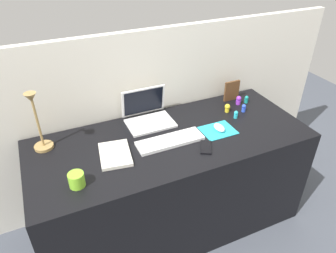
{
  "coord_description": "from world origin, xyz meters",
  "views": [
    {
      "loc": [
        -0.67,
        -1.44,
        1.86
      ],
      "look_at": [
        -0.02,
        0.0,
        0.83
      ],
      "focal_mm": 33.84,
      "sensor_mm": 36.0,
      "label": 1
    }
  ],
  "objects_px": {
    "laptop": "(147,113)",
    "toy_figurine_blue": "(244,108)",
    "cell_phone": "(206,147)",
    "toy_figurine_teal": "(246,99)",
    "notebook_pad": "(115,154)",
    "toy_figurine_yellow": "(227,108)",
    "keyboard": "(170,141)",
    "mouse": "(219,128)",
    "picture_frame": "(232,91)",
    "desk_lamp": "(38,123)",
    "coffee_mug": "(77,180)",
    "toy_figurine_purple": "(239,100)",
    "toy_figurine_cyan": "(236,114)"
  },
  "relations": [
    {
      "from": "laptop",
      "to": "toy_figurine_blue",
      "type": "height_order",
      "value": "laptop"
    },
    {
      "from": "cell_phone",
      "to": "toy_figurine_teal",
      "type": "bearing_deg",
      "value": 63.42
    },
    {
      "from": "notebook_pad",
      "to": "toy_figurine_blue",
      "type": "xyz_separation_m",
      "value": [
        0.96,
        0.11,
        0.02
      ]
    },
    {
      "from": "laptop",
      "to": "toy_figurine_yellow",
      "type": "relative_size",
      "value": 5.06
    },
    {
      "from": "keyboard",
      "to": "mouse",
      "type": "height_order",
      "value": "mouse"
    },
    {
      "from": "picture_frame",
      "to": "toy_figurine_teal",
      "type": "distance_m",
      "value": 0.12
    },
    {
      "from": "picture_frame",
      "to": "toy_figurine_teal",
      "type": "height_order",
      "value": "picture_frame"
    },
    {
      "from": "toy_figurine_teal",
      "to": "notebook_pad",
      "type": "bearing_deg",
      "value": -168.52
    },
    {
      "from": "toy_figurine_teal",
      "to": "toy_figurine_blue",
      "type": "distance_m",
      "value": 0.14
    },
    {
      "from": "laptop",
      "to": "toy_figurine_yellow",
      "type": "distance_m",
      "value": 0.56
    },
    {
      "from": "toy_figurine_yellow",
      "to": "toy_figurine_blue",
      "type": "height_order",
      "value": "toy_figurine_yellow"
    },
    {
      "from": "notebook_pad",
      "to": "keyboard",
      "type": "bearing_deg",
      "value": 7.55
    },
    {
      "from": "mouse",
      "to": "desk_lamp",
      "type": "bearing_deg",
      "value": 166.95
    },
    {
      "from": "toy_figurine_yellow",
      "to": "mouse",
      "type": "bearing_deg",
      "value": -134.54
    },
    {
      "from": "laptop",
      "to": "notebook_pad",
      "type": "relative_size",
      "value": 1.25
    },
    {
      "from": "laptop",
      "to": "toy_figurine_teal",
      "type": "height_order",
      "value": "laptop"
    },
    {
      "from": "coffee_mug",
      "to": "desk_lamp",
      "type": "bearing_deg",
      "value": 107.49
    },
    {
      "from": "mouse",
      "to": "toy_figurine_yellow",
      "type": "distance_m",
      "value": 0.25
    },
    {
      "from": "keyboard",
      "to": "cell_phone",
      "type": "bearing_deg",
      "value": -39.53
    },
    {
      "from": "cell_phone",
      "to": "notebook_pad",
      "type": "bearing_deg",
      "value": -166.26
    },
    {
      "from": "toy_figurine_yellow",
      "to": "toy_figurine_purple",
      "type": "xyz_separation_m",
      "value": [
        0.14,
        0.06,
        0.0
      ]
    },
    {
      "from": "toy_figurine_cyan",
      "to": "toy_figurine_yellow",
      "type": "bearing_deg",
      "value": 93.76
    },
    {
      "from": "toy_figurine_teal",
      "to": "toy_figurine_purple",
      "type": "distance_m",
      "value": 0.07
    },
    {
      "from": "keyboard",
      "to": "toy_figurine_yellow",
      "type": "relative_size",
      "value": 6.92
    },
    {
      "from": "laptop",
      "to": "cell_phone",
      "type": "relative_size",
      "value": 2.34
    },
    {
      "from": "toy_figurine_blue",
      "to": "laptop",
      "type": "bearing_deg",
      "value": 165.73
    },
    {
      "from": "cell_phone",
      "to": "desk_lamp",
      "type": "height_order",
      "value": "desk_lamp"
    },
    {
      "from": "picture_frame",
      "to": "toy_figurine_teal",
      "type": "relative_size",
      "value": 2.76
    },
    {
      "from": "cell_phone",
      "to": "coffee_mug",
      "type": "bearing_deg",
      "value": -149.45
    },
    {
      "from": "notebook_pad",
      "to": "toy_figurine_yellow",
      "type": "relative_size",
      "value": 4.05
    },
    {
      "from": "picture_frame",
      "to": "toy_figurine_cyan",
      "type": "distance_m",
      "value": 0.26
    },
    {
      "from": "laptop",
      "to": "picture_frame",
      "type": "distance_m",
      "value": 0.67
    },
    {
      "from": "toy_figurine_yellow",
      "to": "toy_figurine_blue",
      "type": "xyz_separation_m",
      "value": [
        0.11,
        -0.05,
        -0.0
      ]
    },
    {
      "from": "toy_figurine_cyan",
      "to": "laptop",
      "type": "bearing_deg",
      "value": 158.72
    },
    {
      "from": "keyboard",
      "to": "toy_figurine_blue",
      "type": "bearing_deg",
      "value": 11.17
    },
    {
      "from": "laptop",
      "to": "keyboard",
      "type": "xyz_separation_m",
      "value": [
        0.03,
        -0.29,
        -0.04
      ]
    },
    {
      "from": "desk_lamp",
      "to": "picture_frame",
      "type": "height_order",
      "value": "desk_lamp"
    },
    {
      "from": "keyboard",
      "to": "toy_figurine_teal",
      "type": "relative_size",
      "value": 7.56
    },
    {
      "from": "laptop",
      "to": "picture_frame",
      "type": "relative_size",
      "value": 2.0
    },
    {
      "from": "toy_figurine_cyan",
      "to": "picture_frame",
      "type": "bearing_deg",
      "value": 63.49
    },
    {
      "from": "toy_figurine_blue",
      "to": "desk_lamp",
      "type": "bearing_deg",
      "value": 175.37
    },
    {
      "from": "picture_frame",
      "to": "toy_figurine_cyan",
      "type": "xyz_separation_m",
      "value": [
        -0.12,
        -0.23,
        -0.05
      ]
    },
    {
      "from": "keyboard",
      "to": "toy_figurine_teal",
      "type": "height_order",
      "value": "toy_figurine_teal"
    },
    {
      "from": "laptop",
      "to": "toy_figurine_cyan",
      "type": "height_order",
      "value": "laptop"
    },
    {
      "from": "toy_figurine_blue",
      "to": "toy_figurine_purple",
      "type": "relative_size",
      "value": 0.87
    },
    {
      "from": "keyboard",
      "to": "notebook_pad",
      "type": "bearing_deg",
      "value": 178.58
    },
    {
      "from": "laptop",
      "to": "desk_lamp",
      "type": "distance_m",
      "value": 0.68
    },
    {
      "from": "keyboard",
      "to": "toy_figurine_purple",
      "type": "height_order",
      "value": "toy_figurine_purple"
    },
    {
      "from": "mouse",
      "to": "desk_lamp",
      "type": "height_order",
      "value": "desk_lamp"
    },
    {
      "from": "notebook_pad",
      "to": "toy_figurine_yellow",
      "type": "height_order",
      "value": "toy_figurine_yellow"
    }
  ]
}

